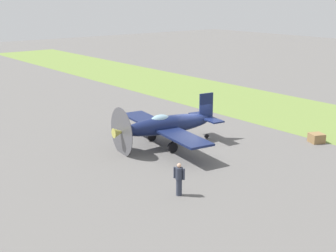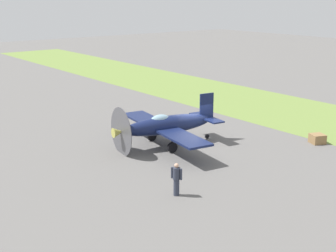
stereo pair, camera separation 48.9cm
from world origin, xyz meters
name	(u,v)px [view 1 (the left image)]	position (x,y,z in m)	size (l,w,h in m)	color
ground_plane	(196,141)	(0.00, 0.00, 0.00)	(160.00, 160.00, 0.00)	#605E5B
grass_verge	(301,114)	(0.00, -12.20, 0.00)	(120.00, 11.00, 0.01)	olive
airplane_lead	(166,125)	(0.47, 2.31, 1.44)	(9.74, 7.75, 3.45)	#141E47
ground_crew_chief	(179,178)	(-6.34, 6.91, 0.91)	(0.58, 0.38, 1.73)	#2D3342
supply_crate	(316,138)	(-5.53, -6.26, 0.32)	(0.90, 0.90, 0.64)	olive
runway_marker_cone	(205,103)	(7.46, -7.93, 0.22)	(0.36, 0.36, 0.44)	orange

